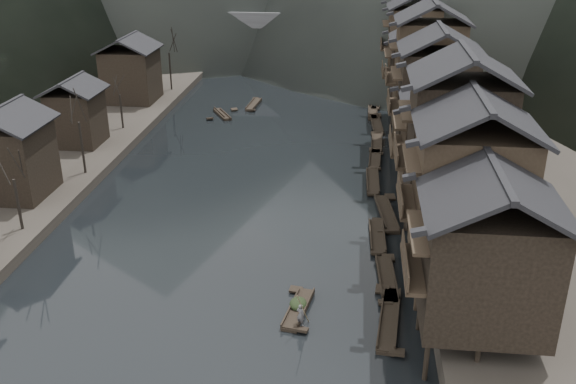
# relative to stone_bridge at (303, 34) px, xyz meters

# --- Properties ---
(water) EXTENTS (300.00, 300.00, 0.00)m
(water) POSITION_rel_stone_bridge_xyz_m (0.00, -72.00, -5.11)
(water) COLOR black
(water) RESTS_ON ground
(right_bank) EXTENTS (40.00, 200.00, 1.80)m
(right_bank) POSITION_rel_stone_bridge_xyz_m (35.00, -32.00, -4.21)
(right_bank) COLOR #2D2823
(right_bank) RESTS_ON ground
(left_bank) EXTENTS (40.00, 200.00, 1.20)m
(left_bank) POSITION_rel_stone_bridge_xyz_m (-35.00, -32.00, -4.51)
(left_bank) COLOR #2D2823
(left_bank) RESTS_ON ground
(stilt_houses) EXTENTS (9.00, 67.60, 16.24)m
(stilt_houses) POSITION_rel_stone_bridge_xyz_m (17.28, -52.35, 3.78)
(stilt_houses) COLOR black
(stilt_houses) RESTS_ON ground
(left_houses) EXTENTS (8.10, 53.20, 8.73)m
(left_houses) POSITION_rel_stone_bridge_xyz_m (-20.50, -51.88, 0.55)
(left_houses) COLOR black
(left_houses) RESTS_ON left_bank
(bare_trees) EXTENTS (3.75, 60.51, 7.50)m
(bare_trees) POSITION_rel_stone_bridge_xyz_m (-17.00, -50.91, 1.18)
(bare_trees) COLOR black
(bare_trees) RESTS_ON left_bank
(moored_sampans) EXTENTS (2.76, 66.16, 0.47)m
(moored_sampans) POSITION_rel_stone_bridge_xyz_m (12.18, -47.69, -4.91)
(moored_sampans) COLOR black
(moored_sampans) RESTS_ON water
(midriver_boats) EXTENTS (6.89, 27.76, 0.45)m
(midriver_boats) POSITION_rel_stone_bridge_xyz_m (-5.24, -23.54, -4.91)
(midriver_boats) COLOR black
(midriver_boats) RESTS_ON water
(stone_bridge) EXTENTS (40.00, 6.00, 9.00)m
(stone_bridge) POSITION_rel_stone_bridge_xyz_m (0.00, 0.00, 0.00)
(stone_bridge) COLOR #4C4C4F
(stone_bridge) RESTS_ON ground
(hero_sampan) EXTENTS (1.88, 5.34, 0.44)m
(hero_sampan) POSITION_rel_stone_bridge_xyz_m (6.44, -76.45, -4.91)
(hero_sampan) COLOR black
(hero_sampan) RESTS_ON water
(cargo_heap) EXTENTS (1.16, 1.52, 0.70)m
(cargo_heap) POSITION_rel_stone_bridge_xyz_m (6.40, -76.21, -4.32)
(cargo_heap) COLOR black
(cargo_heap) RESTS_ON hero_sampan
(boatman) EXTENTS (0.68, 0.59, 1.56)m
(boatman) POSITION_rel_stone_bridge_xyz_m (6.74, -78.27, -3.89)
(boatman) COLOR #565658
(boatman) RESTS_ON hero_sampan
(bamboo_pole) EXTENTS (0.78, 1.90, 3.38)m
(bamboo_pole) POSITION_rel_stone_bridge_xyz_m (6.94, -78.27, -1.42)
(bamboo_pole) COLOR #8C7A51
(bamboo_pole) RESTS_ON boatman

